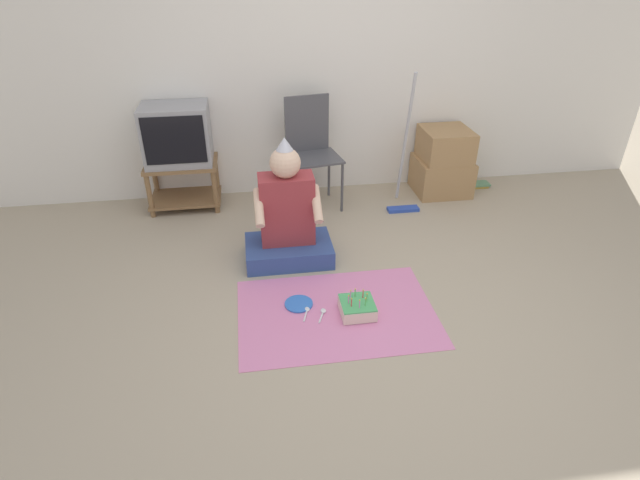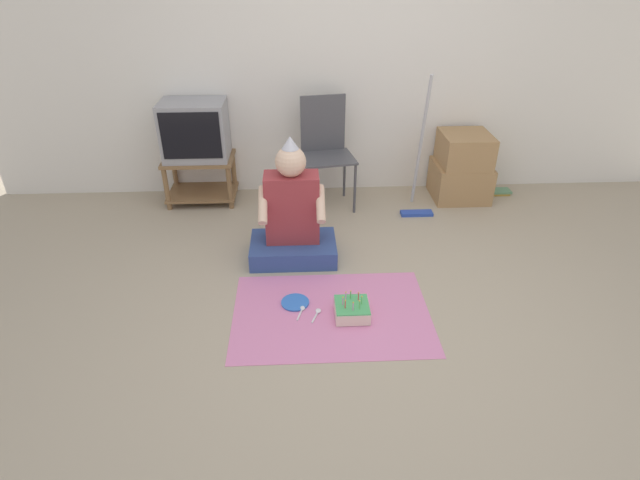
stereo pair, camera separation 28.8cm
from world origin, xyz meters
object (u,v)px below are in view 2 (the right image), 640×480
(folding_chair, at_px, (325,145))
(dust_mop, at_px, (419,176))
(tv, at_px, (195,130))
(birthday_cake, at_px, (352,310))
(cardboard_box_stack, at_px, (462,168))
(person_seated, at_px, (292,219))
(book_pile, at_px, (500,192))
(paper_plate, at_px, (295,302))

(folding_chair, bearing_deg, dust_mop, -16.89)
(tv, bearing_deg, birthday_cake, -55.68)
(folding_chair, distance_m, birthday_cake, 1.74)
(tv, height_order, birthday_cake, tv)
(tv, bearing_deg, dust_mop, -10.00)
(cardboard_box_stack, height_order, person_seated, person_seated)
(folding_chair, relative_size, cardboard_box_stack, 1.57)
(dust_mop, distance_m, birthday_cake, 1.62)
(tv, height_order, folding_chair, folding_chair)
(book_pile, distance_m, birthday_cake, 2.39)
(folding_chair, bearing_deg, birthday_cake, -87.38)
(person_seated, height_order, paper_plate, person_seated)
(birthday_cake, relative_size, paper_plate, 1.17)
(dust_mop, xyz_separation_m, birthday_cake, (-0.72, -1.43, -0.30))
(tv, xyz_separation_m, dust_mop, (1.92, -0.34, -0.32))
(tv, xyz_separation_m, book_pile, (2.82, -0.00, -0.65))
(folding_chair, height_order, person_seated, folding_chair)
(dust_mop, bearing_deg, tv, 170.00)
(book_pile, xyz_separation_m, person_seated, (-1.98, -1.02, 0.30))
(person_seated, bearing_deg, cardboard_box_stack, 31.92)
(book_pile, height_order, person_seated, person_seated)
(cardboard_box_stack, relative_size, dust_mop, 0.51)
(cardboard_box_stack, bearing_deg, book_pile, 6.24)
(book_pile, bearing_deg, paper_plate, -140.69)
(dust_mop, height_order, book_pile, dust_mop)
(tv, height_order, dust_mop, dust_mop)
(birthday_cake, height_order, paper_plate, birthday_cake)
(cardboard_box_stack, relative_size, person_seated, 0.65)
(person_seated, distance_m, paper_plate, 0.67)
(paper_plate, bearing_deg, book_pile, 39.31)
(folding_chair, xyz_separation_m, dust_mop, (0.79, -0.24, -0.20))
(folding_chair, relative_size, person_seated, 1.02)
(tv, relative_size, dust_mop, 0.46)
(folding_chair, xyz_separation_m, cardboard_box_stack, (1.26, 0.05, -0.26))
(folding_chair, bearing_deg, book_pile, 3.23)
(tv, distance_m, person_seated, 1.36)
(cardboard_box_stack, xyz_separation_m, book_pile, (0.43, 0.05, -0.27))
(cardboard_box_stack, bearing_deg, paper_plate, -134.59)
(birthday_cake, bearing_deg, cardboard_box_stack, 55.33)
(tv, distance_m, birthday_cake, 2.23)
(tv, xyz_separation_m, cardboard_box_stack, (2.39, -0.05, -0.38))
(paper_plate, bearing_deg, folding_chair, 79.38)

